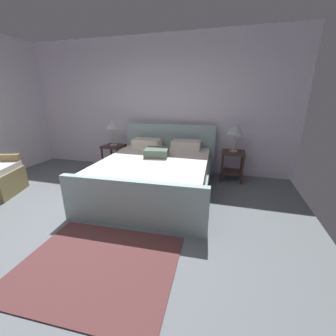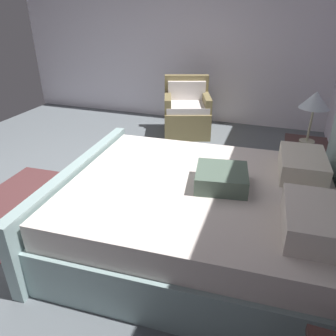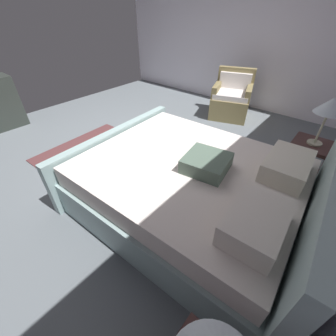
# 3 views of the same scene
# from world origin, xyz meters

# --- Properties ---
(ground_plane) EXTENTS (5.93, 5.59, 0.02)m
(ground_plane) POSITION_xyz_m (0.00, 0.00, -0.01)
(ground_plane) COLOR slate
(wall_side_left) EXTENTS (0.12, 5.71, 2.84)m
(wall_side_left) POSITION_xyz_m (-3.02, 0.00, 1.42)
(wall_side_left) COLOR white
(wall_side_left) RESTS_ON ground
(bed) EXTENTS (2.05, 2.43, 1.08)m
(bed) POSITION_xyz_m (0.50, 1.53, 0.34)
(bed) COLOR #94AFAE
(bed) RESTS_ON ground
(nightstand_left) EXTENTS (0.44, 0.44, 0.60)m
(nightstand_left) POSITION_xyz_m (-0.79, 2.33, 0.40)
(nightstand_left) COLOR #422825
(nightstand_left) RESTS_ON ground
(table_lamp_left) EXTENTS (0.30, 0.30, 0.54)m
(table_lamp_left) POSITION_xyz_m (-0.79, 2.33, 1.04)
(table_lamp_left) COLOR #B7B293
(table_lamp_left) RESTS_ON nightstand_left
(armchair) EXTENTS (0.92, 0.92, 0.90)m
(armchair) POSITION_xyz_m (-2.21, 0.60, 0.35)
(armchair) COLOR olive
(armchair) RESTS_ON ground
(area_rug) EXTENTS (1.63, 1.32, 0.01)m
(area_rug) POSITION_xyz_m (0.50, -0.37, 0.01)
(area_rug) COLOR #552F30
(area_rug) RESTS_ON ground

